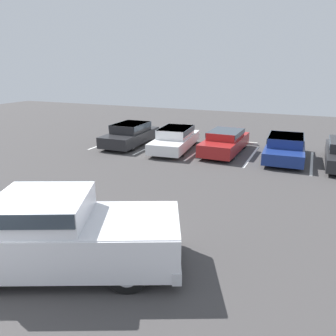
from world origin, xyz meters
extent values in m
plane|color=#423F3F|center=(0.00, 0.00, 0.00)|extent=(60.00, 60.00, 0.00)
cube|color=white|center=(-5.43, 12.67, 0.00)|extent=(0.12, 4.48, 0.01)
cube|color=white|center=(-2.52, 12.67, 0.00)|extent=(0.12, 4.48, 0.01)
cube|color=white|center=(0.40, 12.67, 0.00)|extent=(0.12, 4.48, 0.01)
cube|color=white|center=(3.31, 12.67, 0.00)|extent=(0.12, 4.48, 0.01)
cube|color=white|center=(6.23, 12.67, 0.00)|extent=(0.12, 4.48, 0.01)
cube|color=silver|center=(0.97, 0.83, 0.74)|extent=(5.85, 4.12, 0.98)
cube|color=silver|center=(0.72, 0.72, 1.51)|extent=(2.58, 2.52, 0.57)
cube|color=#2D3842|center=(0.72, 0.72, 1.64)|extent=(2.57, 2.56, 0.32)
cube|color=silver|center=(2.55, 1.54, 1.18)|extent=(2.66, 2.62, 0.14)
cube|color=silver|center=(3.41, 1.93, 0.36)|extent=(1.04, 1.97, 0.28)
cylinder|color=black|center=(2.13, 2.28, 0.41)|extent=(0.86, 0.61, 0.81)
cylinder|color=#ADADB2|center=(2.13, 2.28, 0.41)|extent=(0.54, 0.47, 0.45)
cylinder|color=black|center=(2.83, 0.74, 0.41)|extent=(0.86, 0.61, 0.81)
cylinder|color=#ADADB2|center=(2.83, 0.74, 0.41)|extent=(0.54, 0.47, 0.45)
cylinder|color=black|center=(-0.88, 0.92, 0.41)|extent=(0.86, 0.61, 0.81)
cylinder|color=#ADADB2|center=(-0.88, 0.92, 0.41)|extent=(0.54, 0.47, 0.45)
cube|color=#232326|center=(-3.83, 12.46, 0.48)|extent=(1.94, 4.47, 0.62)
cube|color=#232326|center=(-3.83, 12.54, 1.04)|extent=(1.66, 2.34, 0.50)
cube|color=#2D3842|center=(-3.83, 12.54, 1.14)|extent=(1.73, 2.30, 0.30)
cylinder|color=black|center=(-3.00, 11.20, 0.31)|extent=(0.22, 0.63, 0.62)
cylinder|color=#ADADB2|center=(-3.00, 11.20, 0.31)|extent=(0.22, 0.35, 0.34)
cylinder|color=black|center=(-4.58, 11.15, 0.31)|extent=(0.22, 0.63, 0.62)
cylinder|color=#ADADB2|center=(-4.58, 11.15, 0.31)|extent=(0.22, 0.35, 0.34)
cylinder|color=black|center=(-3.08, 13.76, 0.31)|extent=(0.22, 0.63, 0.62)
cylinder|color=#ADADB2|center=(-3.08, 13.76, 0.31)|extent=(0.22, 0.35, 0.34)
cylinder|color=black|center=(-4.65, 13.72, 0.31)|extent=(0.22, 0.63, 0.62)
cylinder|color=#ADADB2|center=(-4.65, 13.72, 0.31)|extent=(0.22, 0.35, 0.34)
cube|color=silver|center=(-0.93, 12.44, 0.46)|extent=(2.23, 4.89, 0.56)
cube|color=silver|center=(-0.94, 12.54, 0.99)|extent=(1.79, 2.61, 0.50)
cube|color=#2D3842|center=(-0.94, 12.54, 1.09)|extent=(1.85, 2.57, 0.30)
cylinder|color=black|center=(-0.03, 11.15, 0.32)|extent=(0.27, 0.67, 0.65)
cylinder|color=#ADADB2|center=(-0.03, 11.15, 0.32)|extent=(0.25, 0.38, 0.36)
cylinder|color=black|center=(-1.54, 11.00, 0.32)|extent=(0.27, 0.67, 0.65)
cylinder|color=#ADADB2|center=(-1.54, 11.00, 0.32)|extent=(0.25, 0.38, 0.36)
cylinder|color=black|center=(-0.31, 13.89, 0.32)|extent=(0.27, 0.67, 0.65)
cylinder|color=#ADADB2|center=(-0.31, 13.89, 0.32)|extent=(0.25, 0.38, 0.36)
cylinder|color=black|center=(-1.82, 13.73, 0.32)|extent=(0.27, 0.67, 0.65)
cylinder|color=#ADADB2|center=(-1.82, 13.73, 0.32)|extent=(0.25, 0.38, 0.36)
cube|color=maroon|center=(1.81, 12.88, 0.49)|extent=(1.81, 4.50, 0.64)
cube|color=maroon|center=(1.81, 12.97, 1.01)|extent=(1.56, 2.35, 0.40)
cube|color=#2D3842|center=(1.81, 12.97, 1.09)|extent=(1.63, 2.31, 0.24)
cylinder|color=black|center=(2.52, 11.57, 0.31)|extent=(0.23, 0.63, 0.62)
cylinder|color=#ADADB2|center=(2.52, 11.57, 0.31)|extent=(0.24, 0.35, 0.34)
cylinder|color=black|center=(1.05, 11.60, 0.31)|extent=(0.23, 0.63, 0.62)
cylinder|color=#ADADB2|center=(1.05, 11.60, 0.31)|extent=(0.24, 0.35, 0.34)
cylinder|color=black|center=(2.57, 14.16, 0.31)|extent=(0.23, 0.63, 0.62)
cylinder|color=#ADADB2|center=(2.57, 14.16, 0.31)|extent=(0.24, 0.35, 0.34)
cylinder|color=black|center=(1.10, 14.19, 0.31)|extent=(0.23, 0.63, 0.62)
cylinder|color=#ADADB2|center=(1.10, 14.19, 0.31)|extent=(0.24, 0.35, 0.34)
cube|color=navy|center=(4.91, 12.86, 0.45)|extent=(2.01, 4.59, 0.55)
cube|color=navy|center=(4.91, 12.95, 0.96)|extent=(1.71, 2.41, 0.46)
cube|color=#2D3842|center=(4.91, 12.95, 1.05)|extent=(1.78, 2.37, 0.28)
cylinder|color=black|center=(5.75, 11.58, 0.32)|extent=(0.24, 0.65, 0.64)
cylinder|color=#ADADB2|center=(5.75, 11.58, 0.32)|extent=(0.24, 0.36, 0.35)
cylinder|color=black|center=(4.16, 11.52, 0.32)|extent=(0.24, 0.65, 0.64)
cylinder|color=#ADADB2|center=(4.16, 11.52, 0.32)|extent=(0.24, 0.36, 0.35)
cylinder|color=black|center=(5.66, 14.20, 0.32)|extent=(0.24, 0.65, 0.64)
cylinder|color=#ADADB2|center=(5.66, 14.20, 0.32)|extent=(0.24, 0.36, 0.35)
cylinder|color=black|center=(4.07, 14.14, 0.32)|extent=(0.24, 0.65, 0.64)
cylinder|color=#ADADB2|center=(4.07, 14.14, 0.32)|extent=(0.24, 0.36, 0.35)
cylinder|color=black|center=(6.90, 11.43, 0.30)|extent=(0.22, 0.61, 0.61)
cylinder|color=#ADADB2|center=(6.90, 11.43, 0.30)|extent=(0.23, 0.34, 0.33)
cylinder|color=black|center=(6.94, 14.12, 0.30)|extent=(0.22, 0.61, 0.61)
cylinder|color=#ADADB2|center=(6.94, 14.12, 0.30)|extent=(0.23, 0.34, 0.33)
cube|color=#B7B2A8|center=(2.34, 15.39, 0.07)|extent=(1.71, 0.20, 0.14)
camera|label=1|loc=(5.92, -4.25, 4.50)|focal=35.00mm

